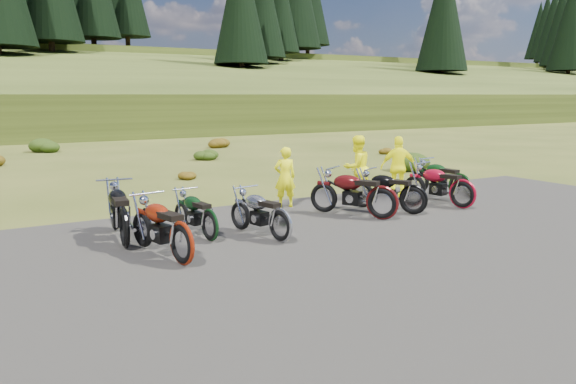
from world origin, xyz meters
TOP-DOWN VIEW (x-y plane):
  - ground at (0.00, 0.00)m, footprint 300.00×300.00m
  - gravel_pad at (0.00, -2.00)m, footprint 20.00×12.00m
  - hill_slope at (0.00, 50.00)m, footprint 300.00×45.97m
  - hill_plateau at (0.00, 110.00)m, footprint 300.00×90.00m
  - conifer_27 at (27.00, 55.00)m, footprint 5.72×5.72m
  - conifer_28 at (33.00, 61.00)m, footprint 5.28×5.28m
  - conifer_31 at (51.00, 48.00)m, footprint 7.04×7.04m
  - conifer_32 at (57.00, 54.00)m, footprint 6.60×6.60m
  - conifer_33 at (63.00, 60.00)m, footprint 6.16×6.16m
  - conifer_34 at (69.00, 66.00)m, footprint 5.72×5.72m
  - conifer_35 at (75.00, 72.00)m, footprint 5.28×5.28m
  - conifer_36 at (81.00, 78.00)m, footprint 7.92×7.92m
  - conifer_37 at (87.00, 53.00)m, footprint 7.48×7.48m
  - conifer_38 at (93.00, 59.00)m, footprint 7.04×7.04m
  - conifer_39 at (99.00, 65.00)m, footprint 6.60×6.60m
  - conifer_40 at (105.00, 71.00)m, footprint 6.16×6.16m
  - conifer_41 at (111.00, 77.00)m, footprint 5.72×5.72m
  - shrub_3 at (-3.30, 21.90)m, footprint 1.56×1.56m
  - shrub_4 at (-0.40, 9.20)m, footprint 0.77×0.77m
  - shrub_5 at (2.50, 14.50)m, footprint 1.03×1.03m
  - shrub_6 at (5.40, 19.80)m, footprint 1.30×1.30m
  - shrub_7 at (8.30, 7.10)m, footprint 1.56×1.56m
  - shrub_8 at (11.20, 12.40)m, footprint 0.77×0.77m
  - motorcycle_0 at (-4.57, 1.16)m, footprint 1.03×2.38m
  - motorcycle_1 at (-4.00, -0.46)m, footprint 1.13×2.29m
  - motorcycle_2 at (-2.96, 0.81)m, footprint 0.83×1.92m
  - motorcycle_3 at (-1.77, 0.02)m, footprint 1.04×2.06m
  - motorcycle_4 at (1.33, 0.59)m, footprint 1.81×2.38m
  - motorcycle_5 at (2.37, 0.66)m, footprint 1.54×2.19m
  - motorcycle_6 at (3.99, 0.57)m, footprint 1.22×2.28m
  - motorcycle_7 at (4.85, 1.46)m, footprint 0.99×2.20m
  - person_middle at (0.10, 3.07)m, footprint 0.65×0.51m
  - person_right_a at (2.42, 3.04)m, footprint 0.92×0.74m
  - person_right_b at (3.60, 2.63)m, footprint 1.12×0.87m

SIDE VIEW (x-z plane):
  - ground at x=0.00m, z-range 0.00..0.00m
  - gravel_pad at x=0.00m, z-range -0.02..0.02m
  - hill_slope at x=0.00m, z-range -4.69..4.69m
  - hill_plateau at x=0.00m, z-range -4.59..4.59m
  - motorcycle_0 at x=-4.57m, z-range -0.60..0.60m
  - motorcycle_1 at x=-4.00m, z-range -0.57..0.57m
  - motorcycle_2 at x=-2.96m, z-range -0.49..0.49m
  - motorcycle_3 at x=-1.77m, z-range -0.52..0.52m
  - motorcycle_4 at x=1.33m, z-range -0.60..0.60m
  - motorcycle_5 at x=2.37m, z-range -0.55..0.55m
  - motorcycle_6 at x=3.99m, z-range -0.57..0.57m
  - motorcycle_7 at x=4.85m, z-range -0.56..0.56m
  - shrub_4 at x=-0.40m, z-range 0.00..0.45m
  - shrub_8 at x=11.20m, z-range 0.00..0.45m
  - shrub_5 at x=2.50m, z-range 0.00..0.61m
  - shrub_6 at x=5.40m, z-range 0.00..0.77m
  - shrub_3 at x=-3.30m, z-range 0.00..0.92m
  - shrub_7 at x=8.30m, z-range 0.00..0.92m
  - person_middle at x=0.10m, z-range 0.00..1.59m
  - person_right_b at x=3.60m, z-range 0.00..1.77m
  - person_right_a at x=2.42m, z-range 0.00..1.81m
  - conifer_27 at x=27.00m, z-range 6.56..21.56m
  - conifer_31 at x=51.00m, z-range 5.18..23.18m
  - conifer_28 at x=33.00m, z-range 7.76..21.76m
  - conifer_32 at x=57.00m, z-range 6.37..23.37m
  - conifer_33 at x=63.00m, z-range 7.56..23.56m
  - conifer_37 at x=87.00m, z-range 6.17..25.17m
  - conifer_34 at x=69.00m, z-range 8.76..23.76m
  - conifer_38 at x=93.00m, z-range 7.37..25.37m
  - conifer_35 at x=75.00m, z-range 9.95..23.95m
  - conifer_39 at x=99.00m, z-range 8.56..25.56m
  - conifer_41 at x=111.00m, z-range 10.15..25.15m
  - conifer_40 at x=105.00m, z-range 9.76..25.76m
  - conifer_36 at x=81.00m, z-range 10.16..30.16m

